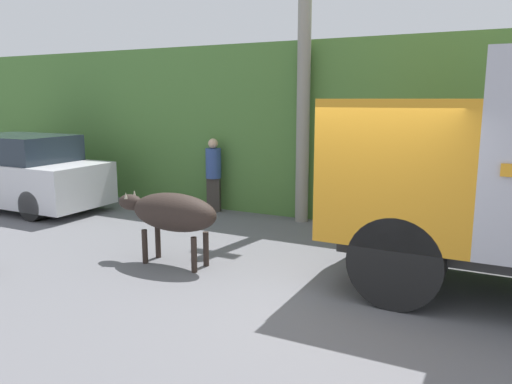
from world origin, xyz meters
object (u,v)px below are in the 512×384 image
at_px(pedestrian_on_hill, 214,172).
at_px(utility_pole, 304,61).
at_px(parked_suv, 19,173).
at_px(brown_cow, 172,213).

relative_size(pedestrian_on_hill, utility_pole, 0.26).
xyz_separation_m(parked_suv, pedestrian_on_hill, (4.37, 1.79, 0.09)).
relative_size(parked_suv, utility_pole, 0.69).
bearing_deg(brown_cow, utility_pole, 92.31).
bearing_deg(utility_pole, pedestrian_on_hill, -178.39).
bearing_deg(pedestrian_on_hill, parked_suv, 2.57).
bearing_deg(parked_suv, utility_pole, 13.55).
bearing_deg(utility_pole, parked_suv, -164.22).
height_order(brown_cow, parked_suv, parked_suv).
relative_size(parked_suv, pedestrian_on_hill, 2.65).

